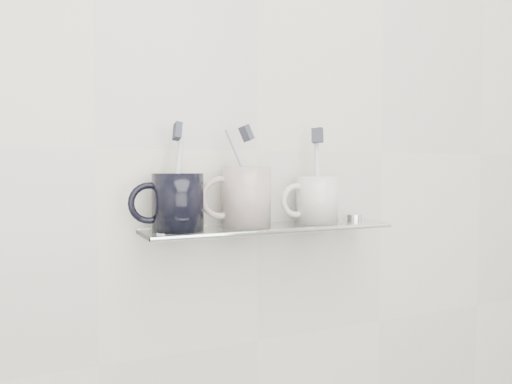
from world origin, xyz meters
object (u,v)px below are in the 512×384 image
mug_left (178,202)px  mug_right (317,200)px  mug_center (246,197)px  shelf_glass (270,228)px

mug_left → mug_right: 0.29m
mug_left → mug_center: (0.14, 0.00, 0.01)m
mug_right → shelf_glass: bearing=-159.5°
mug_left → mug_center: 0.14m
mug_center → mug_right: mug_center is taller
shelf_glass → mug_right: size_ratio=5.17×
shelf_glass → mug_left: mug_left is taller
mug_left → mug_right: size_ratio=1.08×
mug_center → shelf_glass: bearing=9.4°
mug_left → mug_center: bearing=11.8°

